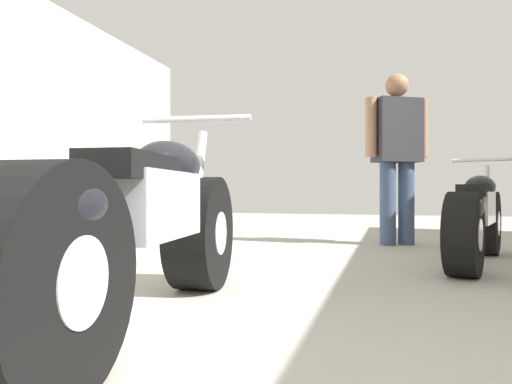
# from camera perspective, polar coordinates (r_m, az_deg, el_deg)

# --- Properties ---
(ground_plane) EXTENTS (16.18, 16.18, 0.00)m
(ground_plane) POSITION_cam_1_polar(r_m,az_deg,el_deg) (3.48, 7.33, -9.07)
(ground_plane) COLOR #A8A399
(motorcycle_maroon_cruiser) EXTENTS (0.62, 2.08, 0.97)m
(motorcycle_maroon_cruiser) POSITION_cam_1_polar(r_m,az_deg,el_deg) (1.93, -13.41, -4.50)
(motorcycle_maroon_cruiser) COLOR black
(motorcycle_maroon_cruiser) RESTS_ON ground_plane
(motorcycle_black_naked) EXTENTS (0.76, 1.78, 0.84)m
(motorcycle_black_naked) POSITION_cam_1_polar(r_m,az_deg,el_deg) (3.85, 25.50, -2.96)
(motorcycle_black_naked) COLOR black
(motorcycle_black_naked) RESTS_ON ground_plane
(mechanic_in_blue) EXTENTS (0.67, 0.46, 1.78)m
(mechanic_in_blue) POSITION_cam_1_polar(r_m,az_deg,el_deg) (5.04, 17.00, 5.19)
(mechanic_in_blue) COLOR #384766
(mechanic_in_blue) RESTS_ON ground_plane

